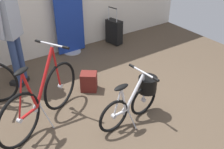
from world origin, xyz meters
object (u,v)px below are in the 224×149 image
object	(u,v)px
floor_banner_stand	(69,16)
backpack_on_floor	(89,82)
rolling_suitcase	(114,32)
folding_bike_foreground	(137,97)
display_bike_left	(41,99)
visitor_near_wall	(10,26)

from	to	relation	value
floor_banner_stand	backpack_on_floor	size ratio (longest dim) A/B	5.25
rolling_suitcase	backpack_on_floor	distance (m)	1.86
folding_bike_foreground	rolling_suitcase	xyz separation A→B (m)	(1.17, 2.24, -0.08)
display_bike_left	visitor_near_wall	size ratio (longest dim) A/B	0.77
floor_banner_stand	visitor_near_wall	world-z (taller)	visitor_near_wall
backpack_on_floor	display_bike_left	bearing A→B (deg)	-158.77
display_bike_left	rolling_suitcase	distance (m)	2.79
folding_bike_foreground	backpack_on_floor	xyz separation A→B (m)	(-0.19, 0.98, -0.21)
folding_bike_foreground	rolling_suitcase	bearing A→B (deg)	62.38
folding_bike_foreground	visitor_near_wall	world-z (taller)	visitor_near_wall
floor_banner_stand	backpack_on_floor	xyz separation A→B (m)	(-0.39, -1.40, -0.63)
display_bike_left	visitor_near_wall	distance (m)	1.32
rolling_suitcase	floor_banner_stand	bearing A→B (deg)	172.00
floor_banner_stand	backpack_on_floor	world-z (taller)	floor_banner_stand
floor_banner_stand	visitor_near_wall	size ratio (longest dim) A/B	0.98
display_bike_left	rolling_suitcase	bearing A→B (deg)	35.36
floor_banner_stand	folding_bike_foreground	bearing A→B (deg)	-94.79
folding_bike_foreground	display_bike_left	distance (m)	1.27
floor_banner_stand	folding_bike_foreground	world-z (taller)	floor_banner_stand
visitor_near_wall	backpack_on_floor	xyz separation A→B (m)	(0.86, -0.81, -0.88)
floor_banner_stand	folding_bike_foreground	xyz separation A→B (m)	(-0.20, -2.37, -0.42)
floor_banner_stand	rolling_suitcase	world-z (taller)	floor_banner_stand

